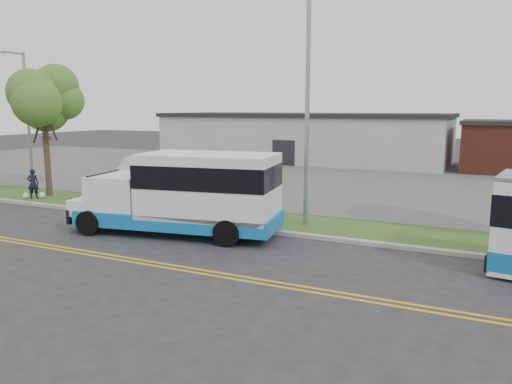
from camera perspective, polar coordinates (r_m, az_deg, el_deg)
The scene contains 17 objects.
ground at distance 19.47m, azimuth -5.58°, elevation -4.76°, with size 140.00×140.00×0.00m, color #28282B.
lane_line_north at distance 16.44m, azimuth -12.63°, elevation -7.65°, with size 70.00×0.12×0.01m, color gold.
lane_line_south at distance 16.21m, azimuth -13.29°, elevation -7.92°, with size 70.00×0.12×0.01m, color gold.
curb at distance 20.38m, azimuth -3.98°, elevation -3.88°, with size 80.00×0.30×0.15m, color #9E9B93.
verge at distance 21.92m, azimuth -1.64°, elevation -2.96°, with size 80.00×3.30×0.10m, color #36541C.
parking_lot at distance 34.85m, azimuth 9.09°, elevation 1.61°, with size 80.00×25.00×0.10m, color #4C4C4F.
commercial_building at distance 45.99m, azimuth 5.58°, elevation 6.26°, with size 25.40×10.40×4.35m.
brick_wing at distance 42.19m, azimuth 26.67°, elevation 4.70°, with size 6.30×7.30×3.90m.
tree_west at distance 29.16m, azimuth -23.14°, elevation 9.44°, with size 4.40×4.40×6.91m.
streetlight_near at distance 20.03m, azimuth 5.83°, elevation 10.75°, with size 0.35×1.53×9.50m.
streetlight_far at distance 33.64m, azimuth -24.75°, elevation 8.15°, with size 0.35×1.53×8.00m.
shuttle_bus at distance 19.14m, azimuth -7.65°, elevation 0.07°, with size 8.47×3.91×3.13m.
pedestrian at distance 28.69m, azimuth -24.13°, elevation 0.87°, with size 0.57×0.37×1.56m, color black.
parked_car_a at distance 33.70m, azimuth -13.47°, elevation 2.58°, with size 1.60×4.58×1.51m, color silver.
parked_car_b at distance 36.40m, azimuth -8.60°, elevation 3.11°, with size 1.89×4.64×1.35m, color white.
grocery_bag_left at distance 28.86m, azimuth -24.81°, elevation -0.38°, with size 0.32×0.32×0.32m, color white.
grocery_bag_right at distance 28.72m, azimuth -23.28°, elevation -0.32°, with size 0.32×0.32×0.32m, color white.
Camera 1 is at (9.87, -16.09, 4.81)m, focal length 35.00 mm.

